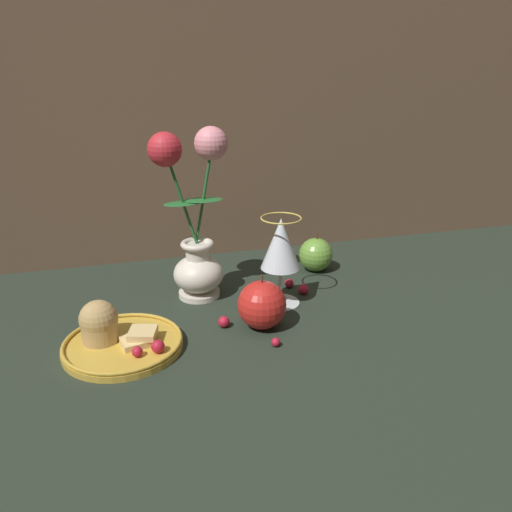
{
  "coord_description": "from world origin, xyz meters",
  "views": [
    {
      "loc": [
        -0.2,
        -0.77,
        0.4
      ],
      "look_at": [
        0.02,
        -0.0,
        0.1
      ],
      "focal_mm": 35.0,
      "sensor_mm": 36.0,
      "label": 1
    }
  ],
  "objects_px": {
    "wine_glass": "(281,247)",
    "apple_beside_vase": "(262,305)",
    "vase": "(195,230)",
    "plate_with_pastries": "(116,336)",
    "apple_near_glass": "(316,255)"
  },
  "relations": [
    {
      "from": "vase",
      "to": "apple_beside_vase",
      "type": "bearing_deg",
      "value": -61.61
    },
    {
      "from": "vase",
      "to": "apple_near_glass",
      "type": "height_order",
      "value": "vase"
    },
    {
      "from": "apple_beside_vase",
      "to": "apple_near_glass",
      "type": "relative_size",
      "value": 1.12
    },
    {
      "from": "apple_near_glass",
      "to": "wine_glass",
      "type": "bearing_deg",
      "value": -133.52
    },
    {
      "from": "plate_with_pastries",
      "to": "apple_near_glass",
      "type": "bearing_deg",
      "value": 26.87
    },
    {
      "from": "vase",
      "to": "apple_beside_vase",
      "type": "relative_size",
      "value": 3.34
    },
    {
      "from": "wine_glass",
      "to": "plate_with_pastries",
      "type": "bearing_deg",
      "value": -164.52
    },
    {
      "from": "plate_with_pastries",
      "to": "vase",
      "type": "bearing_deg",
      "value": 45.35
    },
    {
      "from": "wine_glass",
      "to": "apple_beside_vase",
      "type": "bearing_deg",
      "value": -126.42
    },
    {
      "from": "wine_glass",
      "to": "apple_near_glass",
      "type": "height_order",
      "value": "wine_glass"
    },
    {
      "from": "wine_glass",
      "to": "apple_beside_vase",
      "type": "xyz_separation_m",
      "value": [
        -0.06,
        -0.08,
        -0.07
      ]
    },
    {
      "from": "vase",
      "to": "wine_glass",
      "type": "bearing_deg",
      "value": -27.9
    },
    {
      "from": "wine_glass",
      "to": "apple_near_glass",
      "type": "xyz_separation_m",
      "value": [
        0.12,
        0.13,
        -0.07
      ]
    },
    {
      "from": "vase",
      "to": "plate_with_pastries",
      "type": "height_order",
      "value": "vase"
    },
    {
      "from": "plate_with_pastries",
      "to": "wine_glass",
      "type": "distance_m",
      "value": 0.31
    }
  ]
}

